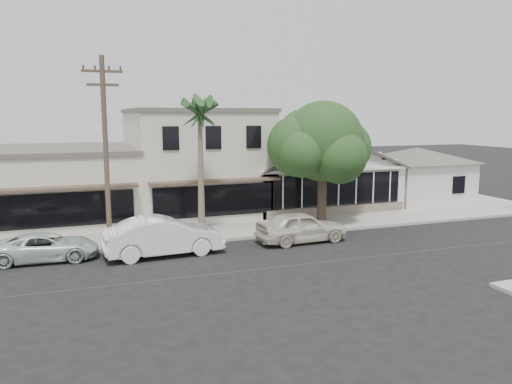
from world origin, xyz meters
name	(u,v)px	position (x,y,z in m)	size (l,w,h in m)	color
ground	(331,261)	(0.00, 0.00, 0.00)	(140.00, 140.00, 0.00)	black
sidewalk_north	(129,239)	(-8.00, 6.75, 0.07)	(90.00, 3.50, 0.15)	#9E9991
corner_shop	(310,169)	(5.00, 12.47, 2.62)	(10.40, 8.60, 5.10)	silver
side_cottage	(416,182)	(13.20, 11.50, 1.50)	(6.00, 6.00, 3.00)	silver
row_building_near	(194,162)	(-3.00, 13.50, 3.25)	(8.00, 10.00, 6.50)	beige
row_building_midnear	(48,186)	(-12.00, 13.50, 2.10)	(10.00, 10.00, 4.20)	beige
utility_pole	(106,149)	(-9.00, 5.20, 4.79)	(1.80, 0.24, 9.00)	brown
car_0	(301,227)	(0.18, 3.52, 0.78)	(1.85, 4.59, 1.56)	beige
car_1	(163,236)	(-6.75, 3.49, 0.89)	(1.88, 5.39, 1.78)	white
car_2	(46,247)	(-11.75, 4.40, 0.61)	(2.03, 4.41, 1.23)	silver
shade_tree	(320,144)	(2.97, 7.04, 4.72)	(6.46, 5.84, 7.17)	#3F3026
palm_east	(200,111)	(-4.35, 6.01, 6.56)	(3.36, 3.36, 7.69)	#726651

